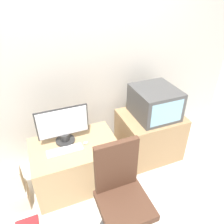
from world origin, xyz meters
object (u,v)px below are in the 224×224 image
at_px(crt_tv, 155,102).
at_px(office_chair, 122,201).
at_px(mouse, 86,143).
at_px(book, 27,224).
at_px(keyboard, 65,150).
at_px(main_monitor, 63,126).
at_px(cardboard_box_lower, 14,198).

distance_m(crt_tv, office_chair, 1.24).
distance_m(mouse, book, 0.99).
bearing_deg(crt_tv, office_chair, -133.52).
bearing_deg(book, keyboard, 31.64).
relative_size(crt_tv, book, 2.43).
xyz_separation_m(main_monitor, crt_tv, (1.12, -0.00, 0.05)).
relative_size(mouse, crt_tv, 0.11).
height_order(cardboard_box_lower, book, cardboard_box_lower).
bearing_deg(main_monitor, book, -139.25).
bearing_deg(book, main_monitor, 40.75).
relative_size(main_monitor, keyboard, 1.47).
height_order(crt_tv, office_chair, office_chair).
height_order(crt_tv, cardboard_box_lower, crt_tv).
distance_m(cardboard_box_lower, book, 0.32).
xyz_separation_m(main_monitor, mouse, (0.20, -0.13, -0.20)).
bearing_deg(crt_tv, cardboard_box_lower, -173.93).
xyz_separation_m(crt_tv, book, (-1.67, -0.47, -0.80)).
distance_m(keyboard, office_chair, 0.79).
xyz_separation_m(mouse, office_chair, (0.11, -0.73, -0.13)).
bearing_deg(office_chair, keyboard, 116.26).
relative_size(cardboard_box_lower, book, 1.36).
height_order(main_monitor, mouse, main_monitor).
bearing_deg(keyboard, cardboard_box_lower, -177.09).
height_order(keyboard, office_chair, office_chair).
xyz_separation_m(main_monitor, book, (-0.55, -0.47, -0.75)).
height_order(keyboard, crt_tv, crt_tv).
relative_size(keyboard, crt_tv, 0.70).
bearing_deg(book, mouse, 24.68).
bearing_deg(mouse, book, -155.32).
bearing_deg(office_chair, book, 155.65).
bearing_deg(office_chair, mouse, 98.67).
bearing_deg(main_monitor, office_chair, -70.26).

